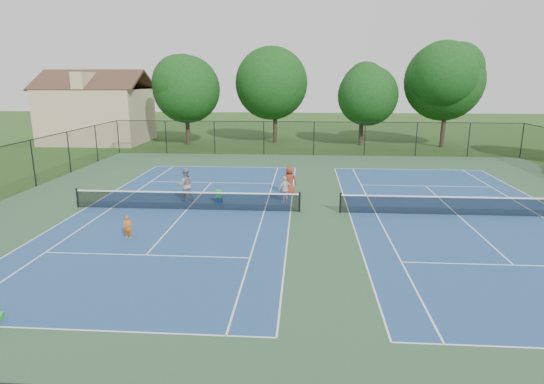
# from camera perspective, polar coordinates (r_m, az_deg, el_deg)

# --- Properties ---
(ground) EXTENTS (140.00, 140.00, 0.00)m
(ground) POSITION_cam_1_polar(r_m,az_deg,el_deg) (23.72, 6.00, -2.56)
(ground) COLOR #234716
(ground) RESTS_ON ground
(court_pad) EXTENTS (36.00, 36.00, 0.01)m
(court_pad) POSITION_cam_1_polar(r_m,az_deg,el_deg) (23.72, 6.00, -2.55)
(court_pad) COLOR #2E5337
(court_pad) RESTS_ON ground
(tennis_court_left) EXTENTS (12.00, 23.83, 1.07)m
(tennis_court_left) POSITION_cam_1_polar(r_m,az_deg,el_deg) (24.45, -10.62, -1.98)
(tennis_court_left) COLOR navy
(tennis_court_left) RESTS_ON ground
(tennis_court_right) EXTENTS (12.00, 23.83, 1.07)m
(tennis_court_right) POSITION_cam_1_polar(r_m,az_deg,el_deg) (24.95, 22.30, -2.49)
(tennis_court_right) COLOR navy
(tennis_court_right) RESTS_ON ground
(perimeter_fence) EXTENTS (36.08, 36.08, 3.02)m
(perimeter_fence) POSITION_cam_1_polar(r_m,az_deg,el_deg) (23.31, 6.10, 1.22)
(perimeter_fence) COLOR black
(perimeter_fence) RESTS_ON ground
(tree_back_a) EXTENTS (6.80, 6.80, 9.15)m
(tree_back_a) POSITION_cam_1_polar(r_m,az_deg,el_deg) (48.27, -10.77, 13.01)
(tree_back_a) COLOR #2D2116
(tree_back_a) RESTS_ON ground
(tree_back_b) EXTENTS (7.60, 7.60, 10.03)m
(tree_back_b) POSITION_cam_1_polar(r_m,az_deg,el_deg) (48.81, 0.40, 13.91)
(tree_back_b) COLOR #2D2116
(tree_back_b) RESTS_ON ground
(tree_back_c) EXTENTS (6.00, 6.00, 8.40)m
(tree_back_c) POSITION_cam_1_polar(r_m,az_deg,el_deg) (48.09, 11.33, 12.31)
(tree_back_c) COLOR #2D2116
(tree_back_c) RESTS_ON ground
(tree_back_d) EXTENTS (7.80, 7.80, 10.37)m
(tree_back_d) POSITION_cam_1_polar(r_m,az_deg,el_deg) (48.73, 21.19, 13.26)
(tree_back_d) COLOR #2D2116
(tree_back_d) RESTS_ON ground
(clapboard_house) EXTENTS (10.80, 8.10, 7.65)m
(clapboard_house) POSITION_cam_1_polar(r_m,az_deg,el_deg) (52.72, -21.05, 9.19)
(clapboard_house) COLOR tan
(clapboard_house) RESTS_ON ground
(child_player) EXTENTS (0.40, 0.28, 1.04)m
(child_player) POSITION_cam_1_polar(r_m,az_deg,el_deg) (20.63, -17.64, -4.22)
(child_player) COLOR orange
(child_player) RESTS_ON ground
(instructor) EXTENTS (1.12, 1.01, 1.89)m
(instructor) POSITION_cam_1_polar(r_m,az_deg,el_deg) (25.99, -10.80, 0.90)
(instructor) COLOR gray
(instructor) RESTS_ON ground
(bystander_a) EXTENTS (0.92, 0.83, 1.50)m
(bystander_a) POSITION_cam_1_polar(r_m,az_deg,el_deg) (25.29, 1.65, 0.34)
(bystander_a) COLOR silver
(bystander_a) RESTS_ON ground
(bystander_c) EXTENTS (0.91, 0.65, 1.73)m
(bystander_c) POSITION_cam_1_polar(r_m,az_deg,el_deg) (26.93, 2.19, 1.43)
(bystander_c) COLOR maroon
(bystander_c) RESTS_ON ground
(ball_crate) EXTENTS (0.38, 0.32, 0.32)m
(ball_crate) POSITION_cam_1_polar(r_m,az_deg,el_deg) (25.49, -6.66, -1.01)
(ball_crate) COLOR navy
(ball_crate) RESTS_ON ground
(ball_hopper) EXTENTS (0.36, 0.30, 0.42)m
(ball_hopper) POSITION_cam_1_polar(r_m,az_deg,el_deg) (25.40, -6.68, -0.21)
(ball_hopper) COLOR green
(ball_hopper) RESTS_ON ball_crate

